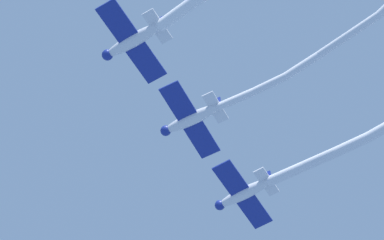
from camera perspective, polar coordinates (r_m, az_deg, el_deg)
airplane_lead at (r=72.60m, az=3.35°, el=-4.81°), size 5.51×7.34×1.82m
airplane_left_wing at (r=68.88m, az=-0.09°, el=0.05°), size 5.42×7.27×1.82m
smoke_trail_left_wing at (r=67.95m, az=8.91°, el=4.95°), size 19.35×3.70×3.81m
airplane_right_wing at (r=65.44m, az=-3.90°, el=5.16°), size 5.50×7.33×1.82m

